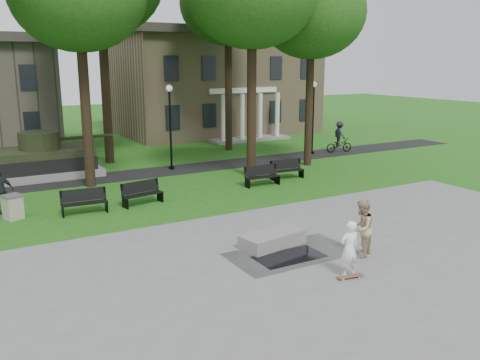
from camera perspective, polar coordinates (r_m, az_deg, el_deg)
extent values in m
plane|color=#245012|center=(18.45, 5.60, -5.80)|extent=(120.00, 120.00, 0.00)
cube|color=gray|center=(14.95, 16.95, -10.95)|extent=(22.00, 16.00, 0.02)
cube|color=black|center=(28.71, -8.37, 1.01)|extent=(44.00, 2.60, 0.01)
cube|color=#9E8460|center=(45.01, -3.20, 10.61)|extent=(16.00, 11.00, 8.00)
cube|color=#38332D|center=(45.02, -3.27, 16.08)|extent=(17.00, 12.00, 0.60)
cube|color=silver|center=(40.18, 0.39, 10.04)|extent=(6.00, 0.30, 0.40)
cylinder|color=black|center=(25.40, -16.96, 8.13)|extent=(0.48, 0.48, 8.00)
cylinder|color=black|center=(26.55, 1.31, 9.23)|extent=(0.50, 0.50, 8.32)
cylinder|color=black|center=(29.93, 7.78, 8.94)|extent=(0.46, 0.46, 7.68)
ellipsoid|color=#1C440F|center=(29.98, 8.08, 18.13)|extent=(6.00, 6.00, 5.10)
cylinder|color=black|center=(31.29, -14.87, 10.27)|extent=(0.54, 0.54, 9.28)
cylinder|color=black|center=(34.96, -1.30, 10.43)|extent=(0.50, 0.50, 8.64)
ellipsoid|color=#1C440F|center=(35.12, -1.35, 19.26)|extent=(6.40, 6.40, 5.44)
cylinder|color=black|center=(28.80, -7.81, 5.50)|extent=(0.12, 0.12, 4.40)
sphere|color=silver|center=(28.59, -7.96, 10.17)|extent=(0.36, 0.36, 0.36)
cylinder|color=black|center=(29.15, -7.68, 1.36)|extent=(0.32, 0.32, 0.16)
cylinder|color=black|center=(33.81, 8.18, 6.60)|extent=(0.12, 0.12, 4.40)
sphere|color=silver|center=(33.63, 8.31, 10.58)|extent=(0.36, 0.36, 0.36)
cylinder|color=black|center=(34.11, 8.07, 3.06)|extent=(0.32, 0.32, 0.16)
cube|color=gray|center=(28.99, -21.90, 0.70)|extent=(6.50, 3.40, 0.40)
cube|color=#272C17|center=(28.85, -22.02, 2.16)|extent=(5.80, 2.80, 1.10)
cube|color=black|center=(27.57, -21.58, 1.30)|extent=(5.80, 0.35, 0.70)
cube|color=black|center=(30.21, -22.36, 2.19)|extent=(5.80, 0.35, 0.70)
cylinder|color=#272C17|center=(28.74, -21.60, 4.18)|extent=(2.10, 2.10, 0.90)
cylinder|color=#272C17|center=(29.15, -17.13, 4.63)|extent=(3.20, 0.18, 0.18)
cube|color=black|center=(16.12, 5.56, -8.57)|extent=(2.20, 1.20, 0.00)
cube|color=gray|center=(16.93, 3.68, -6.64)|extent=(2.33, 1.34, 0.45)
cube|color=brown|center=(14.87, 12.25, -10.60)|extent=(0.80, 0.33, 0.07)
imported|color=white|center=(14.73, 12.17, -7.55)|extent=(0.63, 0.44, 1.63)
imported|color=tan|center=(16.25, 13.49, -5.29)|extent=(1.11, 1.04, 1.82)
imported|color=#21272D|center=(22.51, -25.37, -1.12)|extent=(1.15, 0.69, 1.83)
imported|color=black|center=(34.96, 11.05, 3.88)|extent=(1.95, 0.95, 0.98)
imported|color=#1F212A|center=(34.84, 11.10, 5.14)|extent=(0.77, 1.14, 1.64)
cube|color=black|center=(21.24, -17.06, -2.51)|extent=(1.83, 0.59, 0.05)
cube|color=black|center=(21.37, -17.25, -1.60)|extent=(1.81, 0.30, 0.50)
cube|color=black|center=(21.14, -19.26, -3.38)|extent=(0.10, 0.45, 0.45)
cube|color=black|center=(21.48, -14.82, -2.81)|extent=(0.10, 0.45, 0.45)
cube|color=black|center=(22.03, -10.85, -1.61)|extent=(1.85, 0.79, 0.05)
cube|color=black|center=(22.16, -11.07, -0.73)|extent=(1.80, 0.49, 0.50)
cube|color=black|center=(21.84, -12.93, -2.45)|extent=(0.14, 0.45, 0.45)
cube|color=black|center=(22.36, -8.77, -1.90)|extent=(0.14, 0.45, 0.45)
cube|color=black|center=(24.94, 2.56, 0.34)|extent=(1.81, 0.51, 0.05)
cube|color=black|center=(25.06, 2.30, 1.11)|extent=(1.80, 0.21, 0.50)
cube|color=black|center=(24.56, 0.88, -0.39)|extent=(0.08, 0.45, 0.45)
cube|color=black|center=(25.45, 4.17, 0.06)|extent=(0.08, 0.45, 0.45)
cube|color=black|center=(26.52, 5.34, 1.07)|extent=(1.83, 0.59, 0.05)
cube|color=black|center=(26.63, 5.08, 1.79)|extent=(1.81, 0.30, 0.50)
cube|color=black|center=(26.09, 3.80, 0.39)|extent=(0.10, 0.45, 0.45)
cube|color=black|center=(27.05, 6.81, 0.79)|extent=(0.10, 0.45, 0.45)
cube|color=#A39B86|center=(21.59, -24.15, -2.85)|extent=(0.77, 0.77, 0.90)
cube|color=#4C4C4C|center=(21.47, -24.27, -1.62)|extent=(0.85, 0.85, 0.06)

